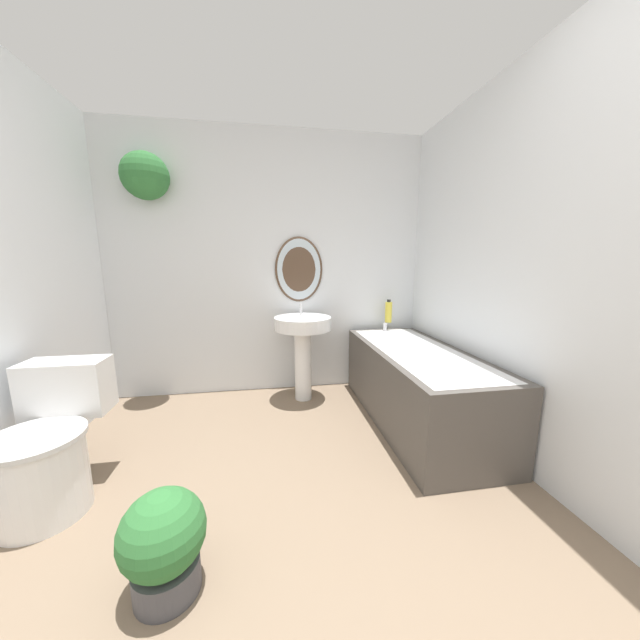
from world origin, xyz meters
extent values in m
cube|color=silver|center=(0.00, 2.71, 1.20)|extent=(2.98, 0.06, 2.40)
ellipsoid|color=#4C3828|center=(0.26, 2.66, 1.17)|extent=(0.45, 0.02, 0.60)
ellipsoid|color=silver|center=(0.26, 2.65, 1.17)|extent=(0.41, 0.01, 0.56)
cylinder|color=#47474C|center=(-0.98, 2.56, 2.00)|extent=(0.17, 0.17, 0.09)
sphere|color=#2D6B33|center=(-0.98, 2.56, 1.92)|extent=(0.37, 0.37, 0.37)
cube|color=silver|center=(1.46, 1.34, 1.20)|extent=(0.06, 2.80, 2.40)
cylinder|color=white|center=(-1.16, 1.23, 0.20)|extent=(0.39, 0.39, 0.40)
cylinder|color=silver|center=(-1.16, 1.23, 0.41)|extent=(0.42, 0.42, 0.02)
cube|color=white|center=(-1.16, 1.53, 0.55)|extent=(0.42, 0.21, 0.30)
cylinder|color=white|center=(0.26, 2.39, 0.32)|extent=(0.15, 0.15, 0.65)
cylinder|color=white|center=(0.26, 2.39, 0.70)|extent=(0.50, 0.50, 0.11)
cylinder|color=silver|center=(0.26, 2.52, 0.81)|extent=(0.02, 0.02, 0.10)
cube|color=#4C4742|center=(1.08, 1.83, 0.29)|extent=(0.66, 1.60, 0.57)
cube|color=white|center=(1.08, 1.83, 0.55)|extent=(0.56, 1.50, 0.04)
cylinder|color=silver|center=(1.08, 2.53, 0.61)|extent=(0.04, 0.04, 0.08)
cylinder|color=gold|center=(1.13, 2.56, 0.75)|extent=(0.07, 0.07, 0.20)
cylinder|color=black|center=(1.13, 2.56, 0.86)|extent=(0.04, 0.04, 0.02)
cylinder|color=#47474C|center=(-0.45, 0.73, 0.06)|extent=(0.24, 0.24, 0.13)
sphere|color=#2D6B33|center=(-0.45, 0.73, 0.26)|extent=(0.31, 0.31, 0.31)
camera|label=1|loc=(-0.05, -0.38, 1.23)|focal=18.00mm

